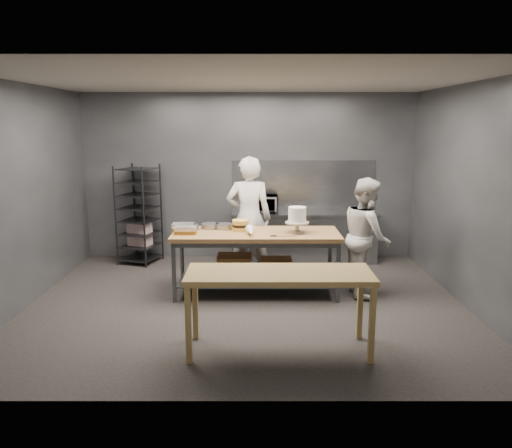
{
  "coord_description": "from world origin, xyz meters",
  "views": [
    {
      "loc": [
        0.14,
        -6.6,
        2.47
      ],
      "look_at": [
        0.14,
        0.38,
        1.05
      ],
      "focal_mm": 35.0,
      "sensor_mm": 36.0,
      "label": 1
    }
  ],
  "objects": [
    {
      "name": "piping_bag",
      "position": [
        0.06,
        0.19,
        0.98
      ],
      "size": [
        0.15,
        0.39,
        0.12
      ],
      "primitive_type": "cone",
      "rotation": [
        1.57,
        0.0,
        0.09
      ],
      "color": "white",
      "rests_on": "work_table"
    },
    {
      "name": "microwave",
      "position": [
        0.25,
        2.18,
        1.05
      ],
      "size": [
        0.54,
        0.37,
        0.3
      ],
      "primitive_type": "imported",
      "color": "black",
      "rests_on": "back_counter"
    },
    {
      "name": "ground",
      "position": [
        0.0,
        0.0,
        0.0
      ],
      "size": [
        6.0,
        6.0,
        0.0
      ],
      "primitive_type": "plane",
      "color": "black",
      "rests_on": "ground"
    },
    {
      "name": "near_counter",
      "position": [
        0.38,
        -1.46,
        0.81
      ],
      "size": [
        2.0,
        0.7,
        0.9
      ],
      "color": "olive",
      "rests_on": "ground"
    },
    {
      "name": "work_table",
      "position": [
        0.11,
        0.44,
        0.57
      ],
      "size": [
        2.4,
        0.9,
        0.92
      ],
      "color": "brown",
      "rests_on": "ground"
    },
    {
      "name": "chef_behind",
      "position": [
        0.02,
        1.19,
        0.98
      ],
      "size": [
        0.72,
        0.48,
        1.96
      ],
      "primitive_type": "imported",
      "rotation": [
        0.0,
        0.0,
        3.13
      ],
      "color": "white",
      "rests_on": "ground"
    },
    {
      "name": "back_counter",
      "position": [
        1.0,
        2.18,
        0.45
      ],
      "size": [
        2.6,
        0.6,
        0.9
      ],
      "color": "slate",
      "rests_on": "ground"
    },
    {
      "name": "offset_spatula",
      "position": [
        0.47,
        0.15,
        0.93
      ],
      "size": [
        0.36,
        0.02,
        0.02
      ],
      "color": "slate",
      "rests_on": "work_table"
    },
    {
      "name": "pastry_clamshells",
      "position": [
        -0.9,
        0.42,
        0.98
      ],
      "size": [
        0.37,
        0.41,
        0.11
      ],
      "color": "#905E1C",
      "rests_on": "work_table"
    },
    {
      "name": "speed_rack",
      "position": [
        -1.94,
        2.1,
        0.86
      ],
      "size": [
        0.77,
        0.8,
        1.75
      ],
      "color": "black",
      "rests_on": "ground"
    },
    {
      "name": "splashback_panel",
      "position": [
        1.0,
        2.48,
        1.35
      ],
      "size": [
        2.6,
        0.02,
        0.9
      ],
      "primitive_type": "cube",
      "color": "slate",
      "rests_on": "back_counter"
    },
    {
      "name": "layer_cake",
      "position": [
        -0.09,
        0.52,
        1.0
      ],
      "size": [
        0.24,
        0.24,
        0.16
      ],
      "color": "#EABB4A",
      "rests_on": "work_table"
    },
    {
      "name": "frosted_cake_stand",
      "position": [
        0.72,
        0.39,
        1.16
      ],
      "size": [
        0.34,
        0.34,
        0.37
      ],
      "color": "#B7AC92",
      "rests_on": "work_table"
    },
    {
      "name": "chef_right",
      "position": [
        1.74,
        0.44,
        0.85
      ],
      "size": [
        0.66,
        0.84,
        1.71
      ],
      "primitive_type": "imported",
      "rotation": [
        0.0,
        0.0,
        1.58
      ],
      "color": "silver",
      "rests_on": "ground"
    },
    {
      "name": "cake_pans",
      "position": [
        -0.69,
        0.63,
        0.96
      ],
      "size": [
        0.82,
        0.36,
        0.07
      ],
      "color": "gray",
      "rests_on": "work_table"
    },
    {
      "name": "back_wall",
      "position": [
        0.0,
        2.5,
        1.5
      ],
      "size": [
        6.0,
        0.04,
        3.0
      ],
      "primitive_type": "cube",
      "color": "#4C4F54",
      "rests_on": "ground"
    }
  ]
}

